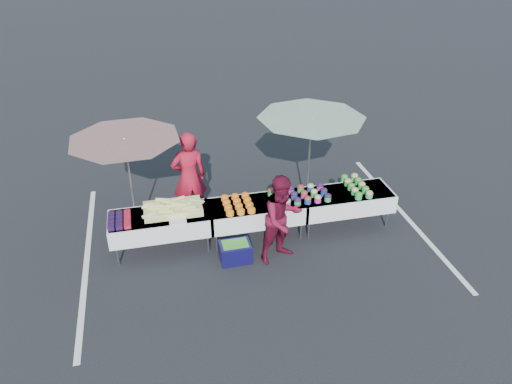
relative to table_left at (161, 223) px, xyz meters
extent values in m
plane|color=black|center=(1.80, 0.00, -0.58)|extent=(80.00, 80.00, 0.00)
cube|color=silver|center=(-1.40, 0.00, -0.58)|extent=(0.10, 5.00, 0.00)
cube|color=silver|center=(5.00, 0.00, -0.58)|extent=(0.10, 5.00, 0.00)
cube|color=white|center=(0.00, 0.00, 0.15)|extent=(1.80, 0.75, 0.04)
cube|color=white|center=(0.00, 0.00, -0.01)|extent=(1.86, 0.81, 0.36)
cylinder|color=slate|center=(-0.82, -0.29, -0.39)|extent=(0.04, 0.04, 0.39)
cylinder|color=slate|center=(-0.82, 0.29, -0.39)|extent=(0.04, 0.04, 0.39)
cylinder|color=slate|center=(0.82, -0.29, -0.39)|extent=(0.04, 0.04, 0.39)
cylinder|color=slate|center=(0.82, 0.29, -0.39)|extent=(0.04, 0.04, 0.39)
cube|color=white|center=(1.80, 0.00, 0.15)|extent=(1.80, 0.75, 0.04)
cube|color=white|center=(1.80, 0.00, -0.01)|extent=(1.86, 0.81, 0.36)
cylinder|color=slate|center=(0.98, -0.29, -0.39)|extent=(0.04, 0.04, 0.39)
cylinder|color=slate|center=(0.98, 0.29, -0.39)|extent=(0.04, 0.04, 0.39)
cylinder|color=slate|center=(2.62, -0.29, -0.39)|extent=(0.04, 0.04, 0.39)
cylinder|color=slate|center=(2.62, 0.29, -0.39)|extent=(0.04, 0.04, 0.39)
cube|color=white|center=(3.60, 0.00, 0.15)|extent=(1.80, 0.75, 0.04)
cube|color=white|center=(3.60, 0.00, -0.01)|extent=(1.86, 0.81, 0.36)
cylinder|color=slate|center=(2.78, -0.29, -0.39)|extent=(0.04, 0.04, 0.39)
cylinder|color=slate|center=(2.78, 0.29, -0.39)|extent=(0.04, 0.04, 0.39)
cylinder|color=slate|center=(4.42, -0.29, -0.39)|extent=(0.04, 0.04, 0.39)
cylinder|color=slate|center=(4.42, 0.29, -0.39)|extent=(0.04, 0.04, 0.39)
cube|color=black|center=(-0.85, -0.27, 0.21)|extent=(0.12, 0.12, 0.08)
cube|color=black|center=(-0.85, -0.13, 0.21)|extent=(0.12, 0.12, 0.08)
cube|color=black|center=(-0.85, 0.01, 0.21)|extent=(0.12, 0.12, 0.08)
cube|color=black|center=(-0.85, 0.15, 0.21)|extent=(0.12, 0.12, 0.08)
cube|color=black|center=(-0.71, -0.27, 0.21)|extent=(0.12, 0.12, 0.08)
cube|color=black|center=(-0.71, -0.13, 0.21)|extent=(0.12, 0.12, 0.08)
cube|color=black|center=(-0.71, 0.01, 0.21)|extent=(0.12, 0.12, 0.08)
cube|color=black|center=(-0.71, 0.15, 0.21)|extent=(0.12, 0.12, 0.08)
cube|color=maroon|center=(-0.57, -0.27, 0.21)|extent=(0.12, 0.12, 0.08)
cube|color=maroon|center=(-0.57, -0.13, 0.21)|extent=(0.12, 0.12, 0.08)
cube|color=maroon|center=(-0.57, 0.01, 0.21)|extent=(0.12, 0.12, 0.08)
cube|color=maroon|center=(-0.57, 0.15, 0.21)|extent=(0.12, 0.12, 0.08)
cube|color=#CCD56D|center=(0.25, 0.05, 0.24)|extent=(1.05, 0.55, 0.14)
cylinder|color=#CCD56D|center=(0.55, 0.20, 0.27)|extent=(0.27, 0.09, 0.10)
cylinder|color=#CCD56D|center=(-0.13, 0.10, 0.34)|extent=(0.27, 0.14, 0.07)
cylinder|color=#CCD56D|center=(0.36, -0.06, 0.38)|extent=(0.27, 0.14, 0.09)
cylinder|color=#CCD56D|center=(-0.17, 0.08, 0.28)|extent=(0.27, 0.15, 0.10)
cylinder|color=#CCD56D|center=(0.07, -0.01, 0.33)|extent=(0.27, 0.15, 0.08)
cylinder|color=#CCD56D|center=(0.21, 0.09, 0.36)|extent=(0.27, 0.10, 0.10)
cylinder|color=#CCD56D|center=(0.21, -0.03, 0.36)|extent=(0.27, 0.07, 0.08)
cylinder|color=#CCD56D|center=(0.12, -0.13, 0.31)|extent=(0.27, 0.14, 0.09)
cylinder|color=#CCD56D|center=(0.09, 0.25, 0.34)|extent=(0.27, 0.12, 0.08)
cylinder|color=#CCD56D|center=(0.71, 0.14, 0.29)|extent=(0.27, 0.16, 0.08)
cylinder|color=#CCD56D|center=(-0.06, 0.01, 0.34)|extent=(0.27, 0.11, 0.07)
cylinder|color=#CCD56D|center=(0.16, -0.18, 0.27)|extent=(0.27, 0.10, 0.07)
cylinder|color=#CCD56D|center=(0.36, 0.19, 0.35)|extent=(0.27, 0.12, 0.08)
cylinder|color=#CCD56D|center=(-0.18, -0.17, 0.31)|extent=(0.27, 0.15, 0.08)
cylinder|color=#CCD56D|center=(-0.09, 0.09, 0.36)|extent=(0.27, 0.10, 0.08)
cylinder|color=#CCD56D|center=(0.46, 0.00, 0.32)|extent=(0.27, 0.16, 0.10)
cylinder|color=#CCD56D|center=(-0.03, -0.02, 0.38)|extent=(0.27, 0.12, 0.09)
cylinder|color=#CCD56D|center=(0.52, -0.18, 0.37)|extent=(0.27, 0.09, 0.07)
cylinder|color=#CCD56D|center=(0.58, -0.15, 0.30)|extent=(0.27, 0.10, 0.09)
cube|color=white|center=(0.30, -0.30, 0.19)|extent=(0.30, 0.25, 0.05)
cylinder|color=orange|center=(1.25, -0.28, 0.19)|extent=(0.15, 0.15, 0.05)
ellipsoid|color=orange|center=(1.25, -0.28, 0.23)|extent=(0.15, 0.15, 0.08)
cylinder|color=orange|center=(1.25, -0.10, 0.19)|extent=(0.15, 0.15, 0.05)
ellipsoid|color=orange|center=(1.25, -0.10, 0.23)|extent=(0.15, 0.15, 0.08)
cylinder|color=orange|center=(1.25, 0.08, 0.19)|extent=(0.15, 0.15, 0.05)
ellipsoid|color=orange|center=(1.25, 0.08, 0.23)|extent=(0.15, 0.15, 0.08)
cylinder|color=orange|center=(1.25, 0.26, 0.19)|extent=(0.15, 0.15, 0.05)
ellipsoid|color=orange|center=(1.25, 0.26, 0.23)|extent=(0.15, 0.15, 0.08)
cylinder|color=orange|center=(1.45, -0.28, 0.19)|extent=(0.15, 0.15, 0.05)
ellipsoid|color=orange|center=(1.45, -0.28, 0.23)|extent=(0.15, 0.15, 0.08)
cylinder|color=orange|center=(1.45, -0.10, 0.19)|extent=(0.15, 0.15, 0.05)
ellipsoid|color=orange|center=(1.45, -0.10, 0.23)|extent=(0.15, 0.15, 0.08)
cylinder|color=orange|center=(1.45, 0.08, 0.19)|extent=(0.15, 0.15, 0.05)
ellipsoid|color=orange|center=(1.45, 0.08, 0.23)|extent=(0.15, 0.15, 0.08)
cylinder|color=orange|center=(1.45, 0.26, 0.19)|extent=(0.15, 0.15, 0.05)
ellipsoid|color=orange|center=(1.45, 0.26, 0.23)|extent=(0.15, 0.15, 0.08)
cylinder|color=orange|center=(1.65, -0.28, 0.19)|extent=(0.15, 0.15, 0.05)
ellipsoid|color=orange|center=(1.65, -0.28, 0.23)|extent=(0.15, 0.15, 0.08)
cylinder|color=orange|center=(1.65, -0.10, 0.19)|extent=(0.15, 0.15, 0.05)
ellipsoid|color=orange|center=(1.65, -0.10, 0.23)|extent=(0.15, 0.15, 0.08)
cylinder|color=orange|center=(1.65, 0.08, 0.19)|extent=(0.15, 0.15, 0.05)
ellipsoid|color=orange|center=(1.65, 0.08, 0.23)|extent=(0.15, 0.15, 0.08)
cylinder|color=orange|center=(1.65, 0.26, 0.19)|extent=(0.15, 0.15, 0.05)
ellipsoid|color=orange|center=(1.65, 0.26, 0.23)|extent=(0.15, 0.15, 0.08)
cylinder|color=#203899|center=(2.15, -0.22, 0.22)|extent=(0.13, 0.13, 0.10)
ellipsoid|color=maroon|center=(2.15, -0.22, 0.28)|extent=(0.14, 0.14, 0.10)
cylinder|color=#C92B88|center=(2.15, 0.00, 0.22)|extent=(0.13, 0.13, 0.10)
ellipsoid|color=maroon|center=(2.15, 0.00, 0.28)|extent=(0.14, 0.14, 0.10)
cylinder|color=green|center=(2.15, 0.22, 0.22)|extent=(0.13, 0.13, 0.10)
ellipsoid|color=maroon|center=(2.15, 0.22, 0.28)|extent=(0.14, 0.14, 0.10)
cylinder|color=#C92B88|center=(2.35, -0.22, 0.22)|extent=(0.13, 0.13, 0.10)
ellipsoid|color=#9D964C|center=(2.35, -0.22, 0.28)|extent=(0.14, 0.14, 0.10)
cylinder|color=green|center=(2.35, 0.00, 0.22)|extent=(0.13, 0.13, 0.10)
ellipsoid|color=#9D964C|center=(2.35, 0.00, 0.28)|extent=(0.14, 0.14, 0.10)
cylinder|color=#203899|center=(2.35, 0.22, 0.22)|extent=(0.13, 0.13, 0.10)
ellipsoid|color=#9D964C|center=(2.35, 0.22, 0.28)|extent=(0.14, 0.14, 0.10)
cylinder|color=green|center=(2.55, -0.22, 0.22)|extent=(0.13, 0.13, 0.10)
ellipsoid|color=black|center=(2.55, -0.22, 0.28)|extent=(0.14, 0.14, 0.10)
cylinder|color=#203899|center=(2.55, 0.00, 0.22)|extent=(0.13, 0.13, 0.10)
ellipsoid|color=black|center=(2.55, 0.00, 0.28)|extent=(0.14, 0.14, 0.10)
cylinder|color=#C92B88|center=(2.55, 0.22, 0.22)|extent=(0.13, 0.13, 0.10)
ellipsoid|color=black|center=(2.55, 0.22, 0.28)|extent=(0.14, 0.14, 0.10)
cylinder|color=#203899|center=(2.75, -0.22, 0.22)|extent=(0.13, 0.13, 0.10)
ellipsoid|color=maroon|center=(2.75, -0.22, 0.28)|extent=(0.14, 0.14, 0.10)
cylinder|color=#C92B88|center=(2.75, 0.00, 0.22)|extent=(0.13, 0.13, 0.10)
ellipsoid|color=maroon|center=(2.75, 0.00, 0.28)|extent=(0.14, 0.14, 0.10)
cylinder|color=green|center=(2.75, 0.22, 0.22)|extent=(0.13, 0.13, 0.10)
ellipsoid|color=maroon|center=(2.75, 0.22, 0.28)|extent=(0.14, 0.14, 0.10)
cylinder|color=#C92B88|center=(2.95, -0.22, 0.22)|extent=(0.13, 0.13, 0.10)
ellipsoid|color=#9D964C|center=(2.95, -0.22, 0.28)|extent=(0.14, 0.14, 0.10)
cylinder|color=green|center=(2.95, 0.00, 0.22)|extent=(0.13, 0.13, 0.10)
ellipsoid|color=#9D964C|center=(2.95, 0.00, 0.28)|extent=(0.14, 0.14, 0.10)
cylinder|color=#203899|center=(2.95, 0.22, 0.22)|extent=(0.13, 0.13, 0.10)
ellipsoid|color=#9D964C|center=(2.95, 0.22, 0.28)|extent=(0.14, 0.14, 0.10)
cylinder|color=green|center=(3.15, -0.22, 0.22)|extent=(0.13, 0.13, 0.10)
ellipsoid|color=black|center=(3.15, -0.22, 0.28)|extent=(0.14, 0.14, 0.10)
cylinder|color=#203899|center=(3.15, 0.00, 0.22)|extent=(0.13, 0.13, 0.10)
ellipsoid|color=black|center=(3.15, 0.00, 0.28)|extent=(0.14, 0.14, 0.10)
cylinder|color=#C92B88|center=(3.15, 0.22, 0.22)|extent=(0.13, 0.13, 0.10)
ellipsoid|color=black|center=(3.15, 0.22, 0.28)|extent=(0.14, 0.14, 0.10)
cylinder|color=green|center=(3.75, -0.28, 0.21)|extent=(0.14, 0.14, 0.08)
ellipsoid|color=#2D761F|center=(3.75, -0.28, 0.26)|extent=(0.14, 0.14, 0.11)
cylinder|color=green|center=(3.75, -0.10, 0.21)|extent=(0.14, 0.14, 0.08)
ellipsoid|color=tan|center=(3.75, -0.10, 0.26)|extent=(0.14, 0.14, 0.11)
cylinder|color=green|center=(3.75, 0.08, 0.21)|extent=(0.14, 0.14, 0.08)
ellipsoid|color=#2D761F|center=(3.75, 0.08, 0.26)|extent=(0.14, 0.14, 0.11)
cylinder|color=green|center=(3.75, 0.26, 0.21)|extent=(0.14, 0.14, 0.08)
ellipsoid|color=tan|center=(3.75, 0.26, 0.26)|extent=(0.14, 0.14, 0.11)
cylinder|color=green|center=(3.75, 0.44, 0.21)|extent=(0.14, 0.14, 0.08)
ellipsoid|color=#2D761F|center=(3.75, 0.44, 0.26)|extent=(0.14, 0.14, 0.11)
cylinder|color=green|center=(3.97, -0.28, 0.21)|extent=(0.14, 0.14, 0.08)
ellipsoid|color=tan|center=(3.97, -0.28, 0.26)|extent=(0.14, 0.14, 0.11)
cylinder|color=green|center=(3.97, -0.10, 0.21)|extent=(0.14, 0.14, 0.08)
ellipsoid|color=#2D761F|center=(3.97, -0.10, 0.26)|extent=(0.14, 0.14, 0.11)
cylinder|color=green|center=(3.97, 0.08, 0.21)|extent=(0.14, 0.14, 0.08)
ellipsoid|color=tan|center=(3.97, 0.08, 0.26)|extent=(0.14, 0.14, 0.11)
cylinder|color=green|center=(3.97, 0.26, 0.21)|extent=(0.14, 0.14, 0.08)
ellipsoid|color=#2D761F|center=(3.97, 0.26, 0.26)|extent=(0.14, 0.14, 0.11)
cylinder|color=green|center=(3.97, 0.44, 0.21)|extent=(0.14, 0.14, 0.08)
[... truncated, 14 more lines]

